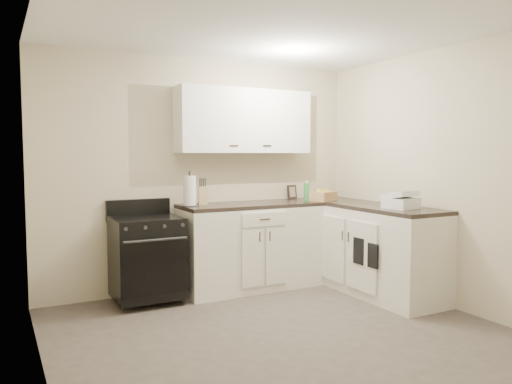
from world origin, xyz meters
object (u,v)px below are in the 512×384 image
wicker_basket (323,196)px  knife_block (203,196)px  countertop_grill (401,203)px  stove (147,257)px  paper_towel (190,191)px

wicker_basket → knife_block: bearing=171.8°
countertop_grill → wicker_basket: bearing=90.8°
countertop_grill → knife_block: bearing=132.6°
stove → countertop_grill: bearing=-27.0°
stove → wicker_basket: bearing=-2.3°
wicker_basket → countertop_grill: same height
paper_towel → countertop_grill: (1.77, -1.19, -0.10)m
stove → knife_block: knife_block is taller
wicker_basket → countertop_grill: 1.07m
stove → wicker_basket: 2.12m
knife_block → countertop_grill: (1.60, -1.26, -0.04)m
paper_towel → countertop_grill: paper_towel is taller
knife_block → paper_towel: size_ratio=0.62×
stove → countertop_grill: (2.24, -1.14, 0.53)m
knife_block → paper_towel: bearing=-144.0°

